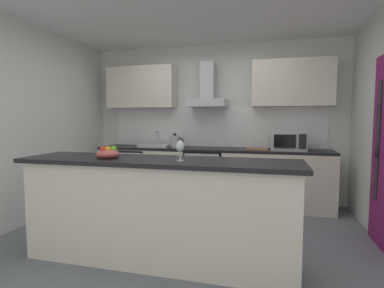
{
  "coord_description": "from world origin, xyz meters",
  "views": [
    {
      "loc": [
        0.92,
        -3.17,
        1.36
      ],
      "look_at": [
        -0.03,
        0.45,
        1.05
      ],
      "focal_mm": 27.84,
      "sensor_mm": 36.0,
      "label": 1
    }
  ],
  "objects_px": {
    "refrigerator": "(134,174)",
    "sink": "(156,145)",
    "wine_glass": "(180,147)",
    "kettle": "(175,141)",
    "chopping_board": "(257,149)",
    "microwave": "(288,140)",
    "oven": "(205,175)",
    "fruit_bowl": "(108,154)",
    "range_hood": "(207,93)"
  },
  "relations": [
    {
      "from": "refrigerator",
      "to": "sink",
      "type": "height_order",
      "value": "sink"
    },
    {
      "from": "refrigerator",
      "to": "wine_glass",
      "type": "bearing_deg",
      "value": -55.07
    },
    {
      "from": "kettle",
      "to": "chopping_board",
      "type": "distance_m",
      "value": 1.31
    },
    {
      "from": "kettle",
      "to": "microwave",
      "type": "bearing_deg",
      "value": 0.19
    },
    {
      "from": "chopping_board",
      "to": "kettle",
      "type": "bearing_deg",
      "value": -179.56
    },
    {
      "from": "wine_glass",
      "to": "oven",
      "type": "bearing_deg",
      "value": 95.93
    },
    {
      "from": "oven",
      "to": "refrigerator",
      "type": "bearing_deg",
      "value": -179.88
    },
    {
      "from": "refrigerator",
      "to": "chopping_board",
      "type": "bearing_deg",
      "value": -0.58
    },
    {
      "from": "microwave",
      "to": "wine_glass",
      "type": "xyz_separation_m",
      "value": [
        -1.04,
        -2.09,
        0.06
      ]
    },
    {
      "from": "chopping_board",
      "to": "refrigerator",
      "type": "bearing_deg",
      "value": 179.42
    },
    {
      "from": "oven",
      "to": "kettle",
      "type": "bearing_deg",
      "value": -176.17
    },
    {
      "from": "sink",
      "to": "wine_glass",
      "type": "distance_m",
      "value": 2.4
    },
    {
      "from": "fruit_bowl",
      "to": "sink",
      "type": "bearing_deg",
      "value": 99.35
    },
    {
      "from": "fruit_bowl",
      "to": "refrigerator",
      "type": "bearing_deg",
      "value": 109.73
    },
    {
      "from": "kettle",
      "to": "chopping_board",
      "type": "height_order",
      "value": "kettle"
    },
    {
      "from": "oven",
      "to": "refrigerator",
      "type": "distance_m",
      "value": 1.26
    },
    {
      "from": "oven",
      "to": "refrigerator",
      "type": "height_order",
      "value": "oven"
    },
    {
      "from": "wine_glass",
      "to": "fruit_bowl",
      "type": "xyz_separation_m",
      "value": [
        -0.73,
        0.02,
        -0.08
      ]
    },
    {
      "from": "sink",
      "to": "fruit_bowl",
      "type": "distance_m",
      "value": 2.15
    },
    {
      "from": "microwave",
      "to": "kettle",
      "type": "xyz_separation_m",
      "value": [
        -1.76,
        -0.01,
        -0.04
      ]
    },
    {
      "from": "fruit_bowl",
      "to": "chopping_board",
      "type": "bearing_deg",
      "value": 57.84
    },
    {
      "from": "wine_glass",
      "to": "fruit_bowl",
      "type": "bearing_deg",
      "value": 178.8
    },
    {
      "from": "refrigerator",
      "to": "fruit_bowl",
      "type": "relative_size",
      "value": 3.86
    },
    {
      "from": "range_hood",
      "to": "wine_glass",
      "type": "distance_m",
      "value": 2.36
    },
    {
      "from": "oven",
      "to": "fruit_bowl",
      "type": "xyz_separation_m",
      "value": [
        -0.51,
        -2.11,
        0.57
      ]
    },
    {
      "from": "refrigerator",
      "to": "sink",
      "type": "bearing_deg",
      "value": 1.94
    },
    {
      "from": "kettle",
      "to": "wine_glass",
      "type": "bearing_deg",
      "value": -70.9
    },
    {
      "from": "sink",
      "to": "range_hood",
      "type": "bearing_deg",
      "value": 7.9
    },
    {
      "from": "kettle",
      "to": "range_hood",
      "type": "height_order",
      "value": "range_hood"
    },
    {
      "from": "sink",
      "to": "wine_glass",
      "type": "height_order",
      "value": "wine_glass"
    },
    {
      "from": "sink",
      "to": "fruit_bowl",
      "type": "bearing_deg",
      "value": -80.65
    },
    {
      "from": "refrigerator",
      "to": "chopping_board",
      "type": "relative_size",
      "value": 2.5
    },
    {
      "from": "oven",
      "to": "chopping_board",
      "type": "distance_m",
      "value": 0.92
    },
    {
      "from": "oven",
      "to": "range_hood",
      "type": "xyz_separation_m",
      "value": [
        -0.0,
        0.13,
        1.33
      ]
    },
    {
      "from": "chopping_board",
      "to": "range_hood",
      "type": "bearing_deg",
      "value": 169.21
    },
    {
      "from": "sink",
      "to": "kettle",
      "type": "xyz_separation_m",
      "value": [
        0.35,
        -0.04,
        0.08
      ]
    },
    {
      "from": "oven",
      "to": "microwave",
      "type": "height_order",
      "value": "microwave"
    },
    {
      "from": "oven",
      "to": "range_hood",
      "type": "height_order",
      "value": "range_hood"
    },
    {
      "from": "kettle",
      "to": "fruit_bowl",
      "type": "bearing_deg",
      "value": -90.07
    },
    {
      "from": "fruit_bowl",
      "to": "chopping_board",
      "type": "height_order",
      "value": "fruit_bowl"
    },
    {
      "from": "kettle",
      "to": "fruit_bowl",
      "type": "xyz_separation_m",
      "value": [
        -0.0,
        -2.07,
        0.03
      ]
    },
    {
      "from": "wine_glass",
      "to": "chopping_board",
      "type": "height_order",
      "value": "wine_glass"
    },
    {
      "from": "sink",
      "to": "range_hood",
      "type": "height_order",
      "value": "range_hood"
    },
    {
      "from": "wine_glass",
      "to": "range_hood",
      "type": "bearing_deg",
      "value": 95.59
    },
    {
      "from": "fruit_bowl",
      "to": "chopping_board",
      "type": "xyz_separation_m",
      "value": [
        1.31,
        2.08,
        -0.12
      ]
    },
    {
      "from": "oven",
      "to": "sink",
      "type": "height_order",
      "value": "sink"
    },
    {
      "from": "microwave",
      "to": "kettle",
      "type": "relative_size",
      "value": 1.73
    },
    {
      "from": "refrigerator",
      "to": "microwave",
      "type": "xyz_separation_m",
      "value": [
        2.52,
        -0.03,
        0.62
      ]
    },
    {
      "from": "sink",
      "to": "chopping_board",
      "type": "xyz_separation_m",
      "value": [
        1.66,
        -0.03,
        -0.02
      ]
    },
    {
      "from": "range_hood",
      "to": "chopping_board",
      "type": "xyz_separation_m",
      "value": [
        0.8,
        -0.15,
        -0.88
      ]
    }
  ]
}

